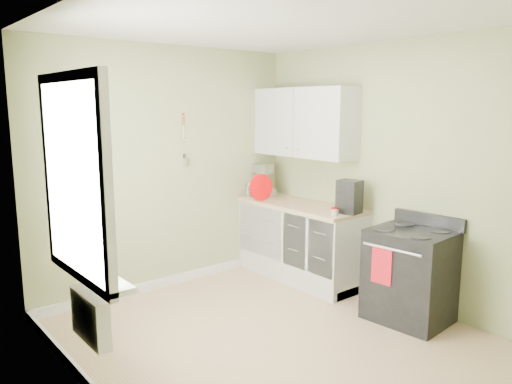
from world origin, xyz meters
TOP-DOWN VIEW (x-y plane):
  - floor at (0.00, 0.00)m, footprint 3.20×3.60m
  - ceiling at (0.00, 0.00)m, footprint 3.20×3.60m
  - wall_back at (0.00, 1.81)m, footprint 3.20×0.02m
  - wall_left at (-1.61, 0.00)m, footprint 0.02×3.60m
  - wall_right at (1.61, 0.00)m, footprint 0.02×3.60m
  - base_cabinets at (1.30, 1.00)m, footprint 0.60×1.60m
  - countertop at (1.29, 1.00)m, footprint 0.64×1.60m
  - upper_cabinets at (1.43, 1.10)m, footprint 0.35×1.40m
  - window at (-1.58, 0.30)m, footprint 0.06×1.14m
  - window_sill at (-1.51, 0.30)m, footprint 0.18×1.14m
  - radiator at (-1.54, 0.25)m, footprint 0.12×0.50m
  - wall_utensils at (0.20, 1.78)m, footprint 0.02×0.14m
  - stove at (1.28, -0.51)m, footprint 0.69×0.77m
  - stand_mixer at (1.29, 1.74)m, footprint 0.26×0.39m
  - kettle at (1.09, 1.72)m, footprint 0.19×0.11m
  - coffee_maker at (1.32, 0.30)m, footprint 0.24×0.26m
  - red_tray at (1.05, 1.43)m, footprint 0.33×0.09m
  - jar at (1.10, 0.30)m, footprint 0.08×0.08m
  - plant_a at (-1.50, -0.00)m, footprint 0.21×0.21m
  - plant_b at (-1.50, 0.45)m, footprint 0.23×0.24m
  - plant_c at (-1.50, 0.55)m, footprint 0.22×0.22m

SIDE VIEW (x-z plane):
  - floor at x=0.00m, z-range -0.02..0.00m
  - base_cabinets at x=1.30m, z-range 0.00..0.87m
  - stove at x=1.28m, z-range -0.05..0.96m
  - radiator at x=-1.54m, z-range 0.38..0.73m
  - window_sill at x=-1.51m, z-range 0.86..0.90m
  - countertop at x=1.29m, z-range 0.87..0.91m
  - jar at x=1.10m, z-range 0.91..1.00m
  - kettle at x=1.09m, z-range 0.91..1.10m
  - plant_c at x=-1.50m, z-range 0.90..1.20m
  - plant_b at x=-1.50m, z-range 0.90..1.23m
  - plant_a at x=-1.50m, z-range 0.90..1.23m
  - red_tray at x=1.05m, z-range 0.91..1.24m
  - coffee_maker at x=1.32m, z-range 0.90..1.26m
  - stand_mixer at x=1.29m, z-range 0.88..1.32m
  - wall_back at x=0.00m, z-range 0.00..2.70m
  - wall_left at x=-1.61m, z-range 0.00..2.70m
  - wall_right at x=1.61m, z-range 0.00..2.70m
  - window at x=-1.58m, z-range 0.83..2.27m
  - wall_utensils at x=0.20m, z-range 1.27..1.85m
  - upper_cabinets at x=1.43m, z-range 1.45..2.25m
  - ceiling at x=0.00m, z-range 2.70..2.72m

